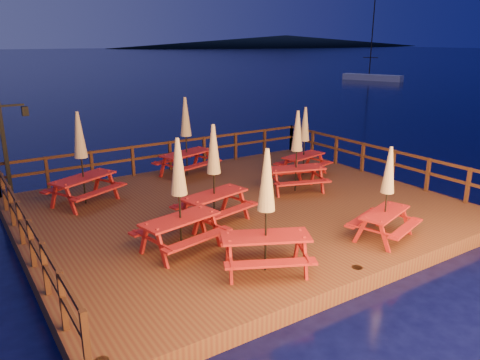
{
  "coord_description": "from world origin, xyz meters",
  "views": [
    {
      "loc": [
        -7.14,
        -10.86,
        5.16
      ],
      "look_at": [
        0.36,
        0.6,
        1.0
      ],
      "focal_mm": 35.0,
      "sensor_mm": 36.0,
      "label": 1
    }
  ],
  "objects": [
    {
      "name": "picnic_table_5",
      "position": [
        -2.8,
        -1.72,
        1.79
      ],
      "size": [
        2.15,
        1.88,
        2.68
      ],
      "rotation": [
        0.0,
        0.0,
        0.2
      ],
      "color": "maroon",
      "rests_on": "deck"
    },
    {
      "name": "headland_right",
      "position": [
        185.0,
        230.0,
        3.5
      ],
      "size": [
        230.4,
        86.4,
        7.0
      ],
      "primitive_type": "ellipsoid",
      "color": "black",
      "rests_on": "ground"
    },
    {
      "name": "lamp_post",
      "position": [
        -5.39,
        4.55,
        2.2
      ],
      "size": [
        0.85,
        0.18,
        3.0
      ],
      "color": "black",
      "rests_on": "deck"
    },
    {
      "name": "picnic_table_2",
      "position": [
        -1.74,
        -3.6,
        1.79
      ],
      "size": [
        2.35,
        2.2,
        2.67
      ],
      "rotation": [
        0.0,
        0.0,
        -0.46
      ],
      "color": "maroon",
      "rests_on": "deck"
    },
    {
      "name": "ground",
      "position": [
        0.0,
        0.0,
        0.0
      ],
      "size": [
        500.0,
        500.0,
        0.0
      ],
      "primitive_type": "plane",
      "color": "black",
      "rests_on": "ground"
    },
    {
      "name": "picnic_table_0",
      "position": [
        0.2,
        3.85,
        1.86
      ],
      "size": [
        2.33,
        2.09,
        2.81
      ],
      "rotation": [
        0.0,
        0.0,
        0.28
      ],
      "color": "maroon",
      "rests_on": "deck"
    },
    {
      "name": "picnic_table_3",
      "position": [
        -3.76,
        2.78,
        1.84
      ],
      "size": [
        2.43,
        2.27,
        2.77
      ],
      "rotation": [
        0.0,
        0.0,
        0.44
      ],
      "color": "maroon",
      "rests_on": "deck"
    },
    {
      "name": "sailboat",
      "position": [
        40.19,
        30.72,
        0.38
      ],
      "size": [
        3.77,
        7.6,
        11.3
      ],
      "rotation": [
        0.0,
        0.0,
        0.34
      ],
      "color": "silver",
      "rests_on": "ground"
    },
    {
      "name": "picnic_table_4",
      "position": [
        3.74,
        1.57,
        1.68
      ],
      "size": [
        1.98,
        1.74,
        2.46
      ],
      "rotation": [
        0.0,
        0.0,
        0.21
      ],
      "color": "maroon",
      "rests_on": "deck"
    },
    {
      "name": "deck",
      "position": [
        0.0,
        0.0,
        0.2
      ],
      "size": [
        12.0,
        10.0,
        0.4
      ],
      "primitive_type": "cube",
      "color": "#4F2619",
      "rests_on": "ground"
    },
    {
      "name": "picnic_table_7",
      "position": [
        2.3,
        0.27,
        1.76
      ],
      "size": [
        2.2,
        1.99,
        2.61
      ],
      "rotation": [
        0.0,
        0.0,
        -0.31
      ],
      "color": "maroon",
      "rests_on": "deck"
    },
    {
      "name": "picnic_table_6",
      "position": [
        -1.26,
        -0.61,
        1.79
      ],
      "size": [
        2.15,
        1.9,
        2.67
      ],
      "rotation": [
        0.0,
        0.0,
        0.22
      ],
      "color": "maroon",
      "rests_on": "deck"
    },
    {
      "name": "railing",
      "position": [
        0.0,
        1.78,
        1.16
      ],
      "size": [
        11.8,
        9.75,
        1.1
      ],
      "color": "#3A2312",
      "rests_on": "deck"
    },
    {
      "name": "deck_piles",
      "position": [
        0.0,
        0.0,
        -0.3
      ],
      "size": [
        11.44,
        9.44,
        1.4
      ],
      "color": "#3A2312",
      "rests_on": "ground"
    },
    {
      "name": "picnic_table_1",
      "position": [
        1.7,
        -3.85,
        1.61
      ],
      "size": [
        1.95,
        1.76,
        2.33
      ],
      "rotation": [
        0.0,
        0.0,
        0.3
      ],
      "color": "maroon",
      "rests_on": "deck"
    }
  ]
}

